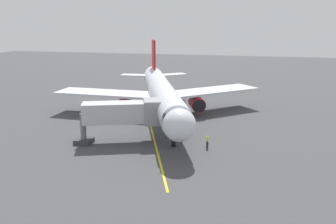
% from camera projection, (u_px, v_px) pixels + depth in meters
% --- Properties ---
extents(ground_plane, '(220.00, 220.00, 0.00)m').
position_uv_depth(ground_plane, '(167.00, 114.00, 59.67)').
color(ground_plane, '#424244').
extents(apron_lead_in_line, '(14.39, 37.49, 0.01)m').
position_uv_depth(apron_lead_in_line, '(151.00, 129.00, 51.55)').
color(apron_lead_in_line, yellow).
rests_on(apron_lead_in_line, ground).
extents(airplane, '(32.55, 38.84, 11.50)m').
position_uv_depth(airplane, '(162.00, 93.00, 56.50)').
color(airplane, silver).
rests_on(airplane, ground).
extents(jet_bridge, '(11.29, 6.39, 5.40)m').
position_uv_depth(jet_bridge, '(128.00, 113.00, 45.07)').
color(jet_bridge, '#B7B7BC').
rests_on(jet_bridge, ground).
extents(ground_crew_marshaller, '(0.31, 0.43, 1.71)m').
position_uv_depth(ground_crew_marshaller, '(207.00, 141.00, 43.45)').
color(ground_crew_marshaller, '#23232D').
rests_on(ground_crew_marshaller, ground).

